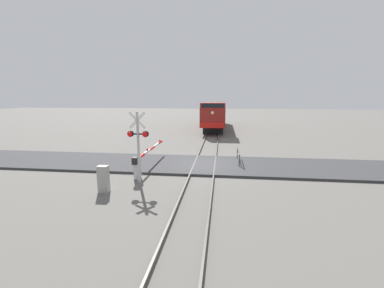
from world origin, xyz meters
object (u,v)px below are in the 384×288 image
object	(u,v)px
locomotive	(215,115)
utility_cabinet	(103,179)
crossing_signal	(138,139)
guard_railing	(238,156)
crossing_gate	(142,160)

from	to	relation	value
locomotive	utility_cabinet	bearing A→B (deg)	-100.19
crossing_signal	utility_cabinet	distance (m)	2.74
utility_cabinet	guard_railing	size ratio (longest dim) A/B	0.57
crossing_signal	utility_cabinet	size ratio (longest dim) A/B	2.92
locomotive	crossing_signal	distance (m)	24.67
crossing_gate	guard_railing	xyz separation A→B (m)	(6.03, 3.17, -0.26)
guard_railing	crossing_signal	bearing A→B (deg)	-140.53
crossing_gate	utility_cabinet	xyz separation A→B (m)	(-1.00, -3.16, -0.20)
locomotive	crossing_signal	world-z (taller)	crossing_signal
locomotive	guard_railing	world-z (taller)	locomotive
crossing_signal	guard_railing	xyz separation A→B (m)	(5.72, 4.71, -1.85)
locomotive	guard_railing	bearing A→B (deg)	-83.21
utility_cabinet	guard_railing	world-z (taller)	utility_cabinet
utility_cabinet	crossing_gate	bearing A→B (deg)	72.38
crossing_signal	crossing_gate	bearing A→B (deg)	101.52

